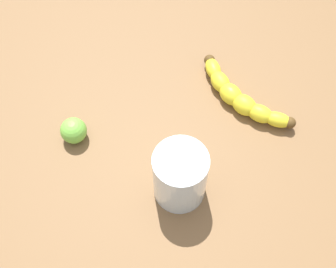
% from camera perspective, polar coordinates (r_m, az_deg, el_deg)
% --- Properties ---
extents(wooden_tabletop, '(1.20, 1.20, 0.03)m').
position_cam_1_polar(wooden_tabletop, '(0.83, -4.36, -0.68)').
color(wooden_tabletop, brown).
rests_on(wooden_tabletop, ground).
extents(banana, '(0.11, 0.20, 0.04)m').
position_cam_1_polar(banana, '(0.85, 8.97, 4.56)').
color(banana, yellow).
rests_on(banana, wooden_tabletop).
extents(smoothie_glass, '(0.09, 0.09, 0.11)m').
position_cam_1_polar(smoothie_glass, '(0.72, 1.50, -5.36)').
color(smoothie_glass, silver).
rests_on(smoothie_glass, wooden_tabletop).
extents(lime_fruit, '(0.05, 0.05, 0.05)m').
position_cam_1_polar(lime_fruit, '(0.81, -11.64, 0.42)').
color(lime_fruit, '#75C142').
rests_on(lime_fruit, wooden_tabletop).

